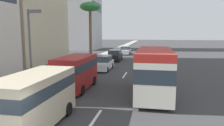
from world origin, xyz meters
TOP-DOWN VIEW (x-y plane):
  - ground_plane at (31.50, 0.00)m, footprint 198.00×198.00m
  - sidewalk_right at (31.50, 6.36)m, footprint 162.00×2.60m
  - lane_stripe_near at (4.11, 0.00)m, footprint 3.20×0.16m
  - lane_stripe_mid at (16.07, 0.00)m, footprint 3.20×0.16m
  - lane_stripe_far at (28.08, 0.00)m, footprint 3.20×0.16m
  - car_lead at (27.10, 3.06)m, footprint 4.41×1.97m
  - van_second at (9.88, 3.00)m, footprint 5.03×2.17m
  - car_third at (37.41, 2.66)m, footprint 4.73×1.95m
  - car_fourth at (18.65, 2.98)m, footprint 4.64×1.92m
  - van_fifth at (3.13, 2.49)m, footprint 5.00×2.15m
  - minibus_sixth at (9.35, -2.92)m, footprint 6.98×2.42m
  - pedestrian_near_lamp at (8.68, 6.44)m, footprint 0.33×0.23m
  - palm_tree at (27.35, 7.04)m, footprint 3.21×3.21m
  - street_lamp at (7.69, 5.33)m, footprint 0.24×0.97m

SIDE VIEW (x-z plane):
  - ground_plane at x=31.50m, z-range 0.00..0.00m
  - lane_stripe_near at x=4.11m, z-range 0.00..0.01m
  - lane_stripe_mid at x=16.07m, z-range 0.00..0.01m
  - lane_stripe_far at x=28.08m, z-range 0.00..0.01m
  - sidewalk_right at x=31.50m, z-range 0.00..0.15m
  - car_third at x=37.41m, z-range -0.04..1.55m
  - car_fourth at x=18.65m, z-range -0.05..1.62m
  - car_lead at x=27.10m, z-range -0.05..1.63m
  - pedestrian_near_lamp at x=8.68m, z-range 0.23..1.89m
  - van_fifth at x=3.13m, z-range 0.18..2.66m
  - van_second at x=9.88m, z-range 0.18..2.74m
  - minibus_sixth at x=9.35m, z-range 0.15..3.37m
  - street_lamp at x=7.69m, z-range 0.91..6.66m
  - palm_tree at x=27.35m, z-range 3.49..12.46m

